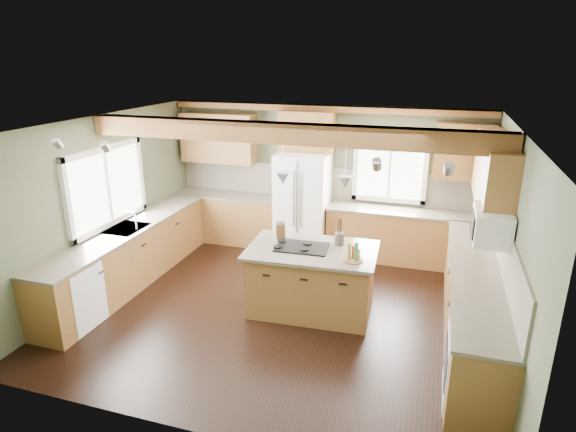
% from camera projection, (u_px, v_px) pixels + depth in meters
% --- Properties ---
extents(floor, '(5.60, 5.60, 0.00)m').
position_uv_depth(floor, '(282.00, 308.00, 6.84)').
color(floor, black).
rests_on(floor, ground).
extents(ceiling, '(5.60, 5.60, 0.00)m').
position_uv_depth(ceiling, '(281.00, 124.00, 6.01)').
color(ceiling, silver).
rests_on(ceiling, wall_back).
extents(wall_back, '(5.60, 0.00, 5.60)m').
position_uv_depth(wall_back, '(325.00, 178.00, 8.68)').
color(wall_back, '#485039').
rests_on(wall_back, ground).
extents(wall_left, '(0.00, 5.00, 5.00)m').
position_uv_depth(wall_left, '(105.00, 203.00, 7.22)').
color(wall_left, '#485039').
rests_on(wall_left, ground).
extents(wall_right, '(0.00, 5.00, 5.00)m').
position_uv_depth(wall_right, '(509.00, 246.00, 5.63)').
color(wall_right, '#485039').
rests_on(wall_right, ground).
extents(ceiling_beam, '(5.55, 0.26, 0.26)m').
position_uv_depth(ceiling_beam, '(284.00, 133.00, 6.14)').
color(ceiling_beam, brown).
rests_on(ceiling_beam, ceiling).
extents(soffit_trim, '(5.55, 0.20, 0.10)m').
position_uv_depth(soffit_trim, '(325.00, 109.00, 8.19)').
color(soffit_trim, brown).
rests_on(soffit_trim, ceiling).
extents(backsplash_back, '(5.58, 0.03, 0.58)m').
position_uv_depth(backsplash_back, '(324.00, 183.00, 8.70)').
color(backsplash_back, brown).
rests_on(backsplash_back, wall_back).
extents(backsplash_right, '(0.03, 3.70, 0.58)m').
position_uv_depth(backsplash_right, '(506.00, 251.00, 5.71)').
color(backsplash_right, brown).
rests_on(backsplash_right, wall_right).
extents(base_cab_back_left, '(2.02, 0.60, 0.88)m').
position_uv_depth(base_cab_back_left, '(229.00, 218.00, 9.20)').
color(base_cab_back_left, brown).
rests_on(base_cab_back_left, floor).
extents(counter_back_left, '(2.06, 0.64, 0.04)m').
position_uv_depth(counter_back_left, '(228.00, 195.00, 9.05)').
color(counter_back_left, '#443C32').
rests_on(counter_back_left, base_cab_back_left).
extents(base_cab_back_right, '(2.62, 0.60, 0.88)m').
position_uv_depth(base_cab_back_right, '(404.00, 237.00, 8.27)').
color(base_cab_back_right, brown).
rests_on(base_cab_back_right, floor).
extents(counter_back_right, '(2.66, 0.64, 0.04)m').
position_uv_depth(counter_back_right, '(406.00, 212.00, 8.12)').
color(counter_back_right, '#443C32').
rests_on(counter_back_right, base_cab_back_right).
extents(base_cab_left, '(0.60, 3.70, 0.88)m').
position_uv_depth(base_cab_left, '(130.00, 257.00, 7.45)').
color(base_cab_left, brown).
rests_on(base_cab_left, floor).
extents(counter_left, '(0.64, 3.74, 0.04)m').
position_uv_depth(counter_left, '(127.00, 229.00, 7.31)').
color(counter_left, '#443C32').
rests_on(counter_left, base_cab_left).
extents(base_cab_right, '(0.60, 3.70, 0.88)m').
position_uv_depth(base_cab_right, '(472.00, 305.00, 6.04)').
color(base_cab_right, brown).
rests_on(base_cab_right, floor).
extents(counter_right, '(0.64, 3.74, 0.04)m').
position_uv_depth(counter_right, '(477.00, 272.00, 5.89)').
color(counter_right, '#443C32').
rests_on(counter_right, base_cab_right).
extents(upper_cab_back_left, '(1.40, 0.35, 0.90)m').
position_uv_depth(upper_cab_back_left, '(218.00, 138.00, 8.88)').
color(upper_cab_back_left, brown).
rests_on(upper_cab_back_left, wall_back).
extents(upper_cab_over_fridge, '(0.96, 0.35, 0.70)m').
position_uv_depth(upper_cab_over_fridge, '(307.00, 131.00, 8.34)').
color(upper_cab_over_fridge, brown).
rests_on(upper_cab_over_fridge, wall_back).
extents(upper_cab_right, '(0.35, 2.20, 0.90)m').
position_uv_depth(upper_cab_right, '(493.00, 173.00, 6.29)').
color(upper_cab_right, brown).
rests_on(upper_cab_right, wall_right).
extents(upper_cab_back_corner, '(0.90, 0.35, 0.90)m').
position_uv_depth(upper_cab_back_corner, '(464.00, 152.00, 7.67)').
color(upper_cab_back_corner, brown).
rests_on(upper_cab_back_corner, wall_back).
extents(window_left, '(0.04, 1.60, 1.05)m').
position_uv_depth(window_left, '(106.00, 187.00, 7.18)').
color(window_left, white).
rests_on(window_left, wall_left).
extents(window_back, '(1.10, 0.04, 1.00)m').
position_uv_depth(window_back, '(390.00, 169.00, 8.26)').
color(window_back, white).
rests_on(window_back, wall_back).
extents(sink, '(0.50, 0.65, 0.03)m').
position_uv_depth(sink, '(127.00, 229.00, 7.30)').
color(sink, '#262628').
rests_on(sink, counter_left).
extents(faucet, '(0.02, 0.02, 0.28)m').
position_uv_depth(faucet, '(136.00, 221.00, 7.21)').
color(faucet, '#B2B2B7').
rests_on(faucet, sink).
extents(dishwasher, '(0.60, 0.60, 0.84)m').
position_uv_depth(dishwasher, '(71.00, 296.00, 6.28)').
color(dishwasher, white).
rests_on(dishwasher, floor).
extents(oven, '(0.60, 0.72, 0.84)m').
position_uv_depth(oven, '(477.00, 366.00, 4.87)').
color(oven, white).
rests_on(oven, floor).
extents(microwave, '(0.40, 0.70, 0.38)m').
position_uv_depth(microwave, '(492.00, 225.00, 5.57)').
color(microwave, white).
rests_on(microwave, wall_right).
extents(pendant_left, '(0.18, 0.18, 0.16)m').
position_uv_depth(pendant_left, '(283.00, 178.00, 6.31)').
color(pendant_left, '#B2B2B7').
rests_on(pendant_left, ceiling).
extents(pendant_right, '(0.18, 0.18, 0.16)m').
position_uv_depth(pendant_right, '(345.00, 182.00, 6.12)').
color(pendant_right, '#B2B2B7').
rests_on(pendant_right, ceiling).
extents(refrigerator, '(0.90, 0.74, 1.80)m').
position_uv_depth(refrigerator, '(303.00, 204.00, 8.55)').
color(refrigerator, white).
rests_on(refrigerator, floor).
extents(island, '(1.69, 1.09, 0.88)m').
position_uv_depth(island, '(312.00, 281.00, 6.68)').
color(island, brown).
rests_on(island, floor).
extents(island_top, '(1.80, 1.20, 0.04)m').
position_uv_depth(island_top, '(312.00, 250.00, 6.53)').
color(island_top, '#443C32').
rests_on(island_top, island).
extents(cooktop, '(0.73, 0.51, 0.02)m').
position_uv_depth(cooktop, '(302.00, 247.00, 6.55)').
color(cooktop, black).
rests_on(cooktop, island_top).
extents(knife_block, '(0.16, 0.14, 0.22)m').
position_uv_depth(knife_block, '(281.00, 230.00, 6.89)').
color(knife_block, brown).
rests_on(knife_block, island_top).
extents(utensil_crock, '(0.15, 0.15, 0.17)m').
position_uv_depth(utensil_crock, '(339.00, 239.00, 6.64)').
color(utensil_crock, '#453E37').
rests_on(utensil_crock, island_top).
extents(bottle_tray, '(0.29, 0.29, 0.24)m').
position_uv_depth(bottle_tray, '(353.00, 252.00, 6.12)').
color(bottle_tray, brown).
rests_on(bottle_tray, island_top).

